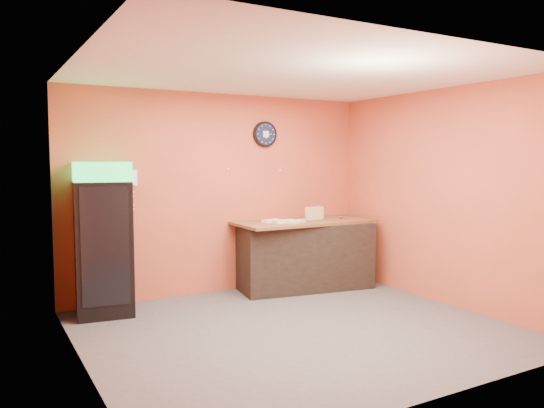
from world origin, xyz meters
TOP-DOWN VIEW (x-y plane):
  - floor at (0.00, 0.00)m, footprint 4.50×4.50m
  - back_wall at (0.00, 2.00)m, footprint 4.50×0.02m
  - left_wall at (-2.25, 0.00)m, footprint 0.02×4.00m
  - right_wall at (2.25, 0.00)m, footprint 0.02×4.00m
  - ceiling at (0.00, 0.00)m, footprint 4.50×4.00m
  - beverage_cooler at (-1.72, 1.61)m, footprint 0.73×0.74m
  - prep_counter at (1.11, 1.58)m, footprint 2.02×1.14m
  - wall_clock at (0.68, 1.97)m, footprint 0.37×0.06m
  - wall_phone at (-1.28, 1.95)m, footprint 0.11×0.10m
  - butcher_paper at (1.11, 1.58)m, footprint 2.05×0.93m
  - sub_roll_stack at (1.32, 1.61)m, footprint 0.30×0.15m
  - wrapped_sandwich_left at (0.70, 1.46)m, footprint 0.31×0.14m
  - wrapped_sandwich_mid at (0.85, 1.36)m, footprint 0.30×0.18m
  - wrapped_sandwich_right at (0.58, 1.60)m, footprint 0.31×0.19m
  - kitchen_tool at (1.19, 1.64)m, footprint 0.06×0.06m

SIDE VIEW (x-z plane):
  - floor at x=0.00m, z-range 0.00..0.00m
  - prep_counter at x=1.11m, z-range 0.00..0.96m
  - beverage_cooler at x=-1.72m, z-range -0.02..1.83m
  - butcher_paper at x=1.11m, z-range 0.96..1.00m
  - wrapped_sandwich_mid at x=0.85m, z-range 1.00..1.04m
  - wrapped_sandwich_right at x=0.58m, z-range 1.00..1.04m
  - wrapped_sandwich_left at x=0.70m, z-range 1.00..1.04m
  - kitchen_tool at x=1.19m, z-range 1.00..1.06m
  - sub_roll_stack at x=1.32m, z-range 1.00..1.18m
  - back_wall at x=0.00m, z-range 0.00..2.80m
  - left_wall at x=-2.25m, z-range 0.00..2.80m
  - right_wall at x=2.25m, z-range 0.00..2.80m
  - wall_phone at x=-1.28m, z-range 1.54..1.75m
  - wall_clock at x=0.68m, z-range 2.06..2.44m
  - ceiling at x=0.00m, z-range 2.79..2.81m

